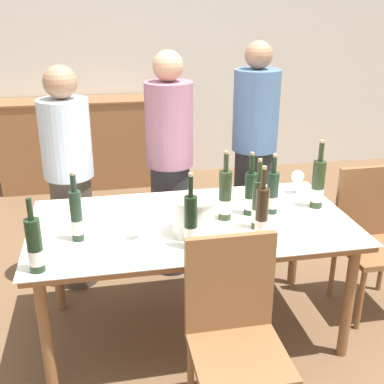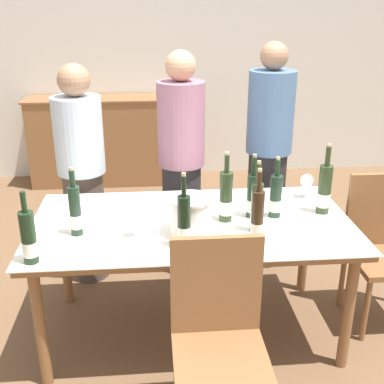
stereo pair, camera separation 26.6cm
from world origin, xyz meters
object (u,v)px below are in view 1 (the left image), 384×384
object	(u,v)px
wine_bottle_2	(318,185)
wine_bottle_8	(35,247)
wine_bottle_0	(191,223)
dining_table	(192,232)
wine_bottle_1	(77,217)
wine_glass_2	(138,221)
wine_bottle_4	(250,194)
person_host	(70,182)
chair_near_front	(235,327)
person_guest_right	(254,157)
chair_right_end	(371,231)
person_guest_left	(170,167)
wine_bottle_3	(258,205)
wine_glass_1	(298,177)
wine_bottle_6	(272,193)
sideboard_cabinet	(77,143)
wine_glass_0	(196,201)
ice_bucket	(193,215)
wine_bottle_5	(225,197)
wine_bottle_7	(262,216)

from	to	relation	value
wine_bottle_2	wine_bottle_8	distance (m)	1.65
wine_bottle_0	wine_bottle_2	distance (m)	0.92
dining_table	wine_bottle_2	xyz separation A→B (m)	(0.78, 0.06, 0.21)
wine_bottle_1	wine_glass_2	bearing A→B (deg)	-9.63
wine_bottle_4	person_host	distance (m)	1.26
chair_near_front	person_guest_right	size ratio (longest dim) A/B	0.57
wine_bottle_4	chair_right_end	world-z (taller)	wine_bottle_4
wine_bottle_2	person_guest_left	distance (m)	1.07
wine_bottle_3	wine_bottle_4	bearing A→B (deg)	84.61
person_guest_left	wine_glass_1	bearing A→B (deg)	-32.49
wine_bottle_6	person_guest_right	bearing A→B (deg)	79.71
wine_bottle_3	sideboard_cabinet	bearing A→B (deg)	110.34
sideboard_cabinet	wine_bottle_0	distance (m)	3.13
wine_bottle_6	wine_bottle_8	distance (m)	1.36
wine_bottle_2	wine_glass_1	bearing A→B (deg)	97.13
wine_bottle_6	chair_near_front	xyz separation A→B (m)	(-0.42, -0.74, -0.33)
wine_bottle_4	person_guest_right	distance (m)	0.84
wine_bottle_8	person_host	xyz separation A→B (m)	(0.10, 1.11, -0.10)
chair_right_end	person_host	world-z (taller)	person_host
wine_bottle_8	wine_glass_0	distance (m)	0.95
wine_bottle_0	wine_bottle_4	distance (m)	0.54
ice_bucket	wine_bottle_3	distance (m)	0.36
dining_table	wine_bottle_5	xyz separation A→B (m)	(0.19, -0.00, 0.21)
wine_glass_1	person_guest_right	xyz separation A→B (m)	(-0.12, 0.54, -0.02)
wine_bottle_8	wine_glass_0	size ratio (longest dim) A/B	2.45
wine_bottle_0	wine_bottle_2	size ratio (longest dim) A/B	0.96
wine_bottle_3	wine_bottle_5	xyz separation A→B (m)	(-0.14, 0.15, 0.00)
wine_glass_0	wine_bottle_2	bearing A→B (deg)	0.76
wine_bottle_0	wine_glass_0	bearing A→B (deg)	74.12
sideboard_cabinet	dining_table	world-z (taller)	sideboard_cabinet
ice_bucket	wine_bottle_6	xyz separation A→B (m)	(0.51, 0.18, 0.01)
wine_bottle_4	wine_bottle_6	size ratio (longest dim) A/B	1.05
wine_bottle_2	person_guest_right	world-z (taller)	person_guest_right
wine_bottle_4	chair_right_end	xyz separation A→B (m)	(0.85, 0.05, -0.35)
wine_bottle_3	wine_glass_0	size ratio (longest dim) A/B	2.70
sideboard_cabinet	wine_bottle_6	world-z (taller)	wine_bottle_6
wine_bottle_1	person_host	xyz separation A→B (m)	(-0.08, 0.83, -0.11)
dining_table	wine_bottle_5	distance (m)	0.28
wine_glass_1	chair_right_end	world-z (taller)	chair_right_end
wine_bottle_5	wine_bottle_8	xyz separation A→B (m)	(-1.00, -0.39, -0.01)
wine_bottle_1	wine_bottle_5	bearing A→B (deg)	7.41
wine_bottle_2	wine_bottle_0	bearing A→B (deg)	-156.75
wine_bottle_4	wine_glass_0	xyz separation A→B (m)	(-0.32, 0.01, -0.02)
wine_bottle_4	wine_glass_2	xyz separation A→B (m)	(-0.67, -0.20, -0.02)
wine_bottle_2	chair_near_front	bearing A→B (deg)	-133.27
dining_table	wine_bottle_7	xyz separation A→B (m)	(0.31, -0.30, 0.21)
wine_glass_2	sideboard_cabinet	bearing A→B (deg)	98.14
wine_bottle_6	wine_bottle_0	bearing A→B (deg)	-148.78
person_guest_left	person_guest_right	distance (m)	0.64
ice_bucket	wine_glass_0	world-z (taller)	ice_bucket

